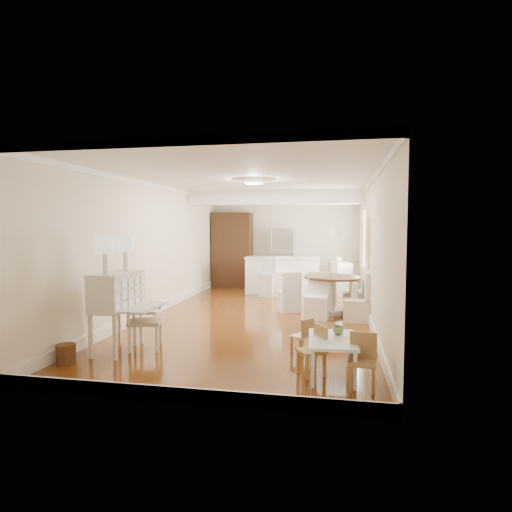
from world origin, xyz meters
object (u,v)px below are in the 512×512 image
(gustavian_armchair, at_px, (145,320))
(breakfast_counter, at_px, (282,275))
(slip_chair_near, at_px, (317,296))
(bar_stool_left, at_px, (268,278))
(bar_stool_right, at_px, (283,276))
(pantry_cabinet, at_px, (233,250))
(kids_table, at_px, (332,357))
(kids_chair_b, at_px, (301,336))
(fridge, at_px, (293,259))
(dining_table, at_px, (332,295))
(kids_chair_c, at_px, (362,362))
(wicker_basket, at_px, (66,354))
(kids_chair_a, at_px, (311,350))
(slip_chair_far, at_px, (289,291))
(sideboard, at_px, (340,278))
(secretary_bureau, at_px, (117,312))

(gustavian_armchair, relative_size, breakfast_counter, 0.44)
(gustavian_armchair, height_order, breakfast_counter, breakfast_counter)
(slip_chair_near, xyz_separation_m, bar_stool_left, (-1.44, 2.62, 0.02))
(bar_stool_left, bearing_deg, bar_stool_right, 27.20)
(pantry_cabinet, bearing_deg, kids_table, -67.16)
(kids_chair_b, bearing_deg, fridge, -138.29)
(slip_chair_near, xyz_separation_m, fridge, (-0.91, 4.15, 0.43))
(slip_chair_near, height_order, fridge, fridge)
(dining_table, relative_size, pantry_cabinet, 0.52)
(kids_chair_c, xyz_separation_m, bar_stool_left, (-2.14, 6.33, 0.17))
(slip_chair_near, bearing_deg, gustavian_armchair, -126.39)
(gustavian_armchair, height_order, wicker_basket, gustavian_armchair)
(kids_chair_c, bearing_deg, gustavian_armchair, 168.10)
(breakfast_counter, xyz_separation_m, fridge, (0.20, 1.05, 0.39))
(dining_table, distance_m, pantry_cabinet, 4.84)
(kids_chair_a, height_order, kids_chair_b, kids_chair_a)
(slip_chair_near, relative_size, bar_stool_left, 0.95)
(kids_chair_a, bearing_deg, kids_chair_c, 27.23)
(bar_stool_right, bearing_deg, gustavian_armchair, -108.44)
(fridge, bearing_deg, slip_chair_far, -85.74)
(kids_chair_a, distance_m, sideboard, 6.67)
(dining_table, bearing_deg, kids_table, -89.20)
(kids_table, relative_size, kids_chair_a, 1.50)
(kids_table, bearing_deg, sideboard, 88.95)
(breakfast_counter, xyz_separation_m, bar_stool_left, (-0.33, -0.48, -0.02))
(slip_chair_near, height_order, bar_stool_right, bar_stool_right)
(bar_stool_left, bearing_deg, kids_chair_c, -60.42)
(bar_stool_right, xyz_separation_m, pantry_cabinet, (-1.76, 1.45, 0.62))
(gustavian_armchair, relative_size, kids_chair_c, 1.37)
(gustavian_armchair, height_order, bar_stool_right, bar_stool_right)
(kids_chair_b, relative_size, slip_chair_far, 0.61)
(fridge, bearing_deg, slip_chair_near, -77.59)
(kids_chair_a, height_order, bar_stool_right, bar_stool_right)
(kids_chair_b, relative_size, slip_chair_near, 0.58)
(secretary_bureau, xyz_separation_m, fridge, (1.94, 6.98, 0.30))
(dining_table, bearing_deg, secretary_bureau, -133.05)
(gustavian_armchair, distance_m, bar_stool_right, 5.59)
(slip_chair_far, bearing_deg, fridge, -112.92)
(wicker_basket, relative_size, dining_table, 0.22)
(kids_table, distance_m, kids_chair_c, 0.53)
(gustavian_armchair, xyz_separation_m, kids_chair_a, (2.57, -0.67, -0.13))
(slip_chair_near, bearing_deg, kids_chair_c, -72.86)
(gustavian_armchair, distance_m, kids_table, 2.91)
(gustavian_armchair, bearing_deg, kids_chair_b, -99.93)
(kids_chair_b, bearing_deg, breakfast_counter, -134.98)
(kids_chair_b, distance_m, breakfast_counter, 5.65)
(bar_stool_right, bearing_deg, secretary_bureau, -111.64)
(fridge, bearing_deg, gustavian_armchair, -102.91)
(kids_table, bearing_deg, slip_chair_near, 95.97)
(pantry_cabinet, height_order, fridge, pantry_cabinet)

